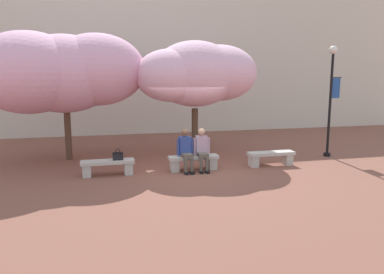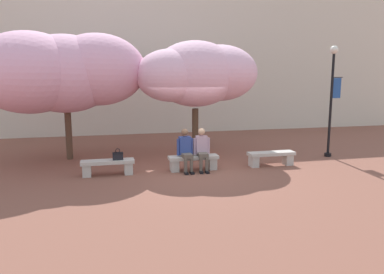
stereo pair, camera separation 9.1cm
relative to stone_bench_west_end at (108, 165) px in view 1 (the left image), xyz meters
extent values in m
plane|color=brown|center=(2.56, 0.00, -0.29)|extent=(100.00, 100.00, 0.00)
cube|color=beige|center=(2.56, 9.40, 3.35)|extent=(28.00, 4.00, 7.29)
cube|color=#BCB7AD|center=(0.00, 0.00, 0.11)|extent=(1.53, 0.43, 0.10)
cube|color=#BCB7AD|center=(-0.59, -0.01, -0.12)|extent=(0.24, 0.34, 0.35)
cube|color=#BCB7AD|center=(0.59, 0.01, -0.12)|extent=(0.24, 0.34, 0.35)
cube|color=#BCB7AD|center=(2.56, 0.00, 0.11)|extent=(1.53, 0.43, 0.10)
cube|color=#BCB7AD|center=(1.97, -0.01, -0.12)|extent=(0.24, 0.34, 0.35)
cube|color=#BCB7AD|center=(3.15, 0.01, -0.12)|extent=(0.24, 0.34, 0.35)
cube|color=#BCB7AD|center=(5.12, 0.00, 0.11)|extent=(1.53, 0.43, 0.10)
cube|color=#BCB7AD|center=(4.53, -0.01, -0.12)|extent=(0.24, 0.34, 0.35)
cube|color=#BCB7AD|center=(5.72, 0.01, -0.12)|extent=(0.24, 0.34, 0.35)
cube|color=black|center=(2.24, -0.43, -0.26)|extent=(0.12, 0.23, 0.06)
cylinder|color=brown|center=(2.24, -0.37, -0.05)|extent=(0.10, 0.10, 0.42)
cube|color=black|center=(2.42, -0.41, -0.26)|extent=(0.12, 0.23, 0.06)
cylinder|color=brown|center=(2.42, -0.35, -0.05)|extent=(0.10, 0.10, 0.42)
cube|color=brown|center=(2.32, -0.18, 0.22)|extent=(0.31, 0.42, 0.12)
cube|color=#2D4289|center=(2.30, 0.04, 0.49)|extent=(0.36, 0.25, 0.54)
sphere|color=brown|center=(2.30, 0.04, 0.89)|extent=(0.21, 0.21, 0.21)
cylinder|color=#2D4289|center=(2.09, 0.00, 0.45)|extent=(0.09, 0.09, 0.50)
cylinder|color=#2D4289|center=(2.51, 0.04, 0.45)|extent=(0.09, 0.09, 0.50)
cube|color=black|center=(2.71, -0.41, -0.26)|extent=(0.11, 0.23, 0.06)
cylinder|color=brown|center=(2.71, -0.35, -0.05)|extent=(0.10, 0.10, 0.42)
cube|color=black|center=(2.89, -0.42, -0.26)|extent=(0.11, 0.23, 0.06)
cylinder|color=brown|center=(2.89, -0.36, -0.05)|extent=(0.10, 0.10, 0.42)
cube|color=brown|center=(2.81, -0.18, 0.22)|extent=(0.30, 0.42, 0.12)
cube|color=#B293A8|center=(2.82, 0.04, 0.49)|extent=(0.35, 0.24, 0.54)
sphere|color=tan|center=(2.82, 0.04, 0.89)|extent=(0.21, 0.21, 0.21)
cylinder|color=#B293A8|center=(2.61, 0.03, 0.45)|extent=(0.09, 0.09, 0.50)
cylinder|color=#B293A8|center=(3.03, 0.01, 0.45)|extent=(0.09, 0.09, 0.50)
cube|color=black|center=(0.30, -0.03, 0.27)|extent=(0.30, 0.14, 0.22)
cube|color=black|center=(0.30, -0.03, 0.36)|extent=(0.30, 0.15, 0.04)
torus|color=black|center=(0.30, -0.03, 0.43)|extent=(0.14, 0.02, 0.14)
cylinder|color=#473323|center=(3.11, 2.10, 0.55)|extent=(0.23, 0.23, 1.69)
ellipsoid|color=#EFB7D1|center=(3.11, 2.10, 2.62)|extent=(3.06, 3.09, 2.30)
ellipsoid|color=#EFB7D1|center=(2.18, 1.82, 2.57)|extent=(2.38, 2.37, 1.78)
ellipsoid|color=#EFB7D1|center=(4.04, 2.22, 2.65)|extent=(2.66, 2.92, 2.00)
cylinder|color=#513828|center=(-1.27, 2.44, 0.56)|extent=(0.22, 0.22, 1.70)
ellipsoid|color=#EAA8C6|center=(-1.27, 2.44, 2.62)|extent=(3.46, 3.46, 2.59)
ellipsoid|color=#EAA8C6|center=(-2.33, 2.18, 2.66)|extent=(3.50, 3.81, 2.63)
ellipsoid|color=#EAA8C6|center=(-0.21, 2.42, 2.76)|extent=(3.24, 3.14, 2.43)
cylinder|color=black|center=(7.69, 0.82, -0.23)|extent=(0.24, 0.24, 0.12)
cylinder|color=black|center=(7.69, 0.82, 1.50)|extent=(0.09, 0.09, 3.59)
sphere|color=white|center=(7.69, 0.82, 3.43)|extent=(0.28, 0.28, 0.28)
cylinder|color=black|center=(7.89, 0.82, 2.50)|extent=(0.40, 0.02, 0.02)
cube|color=#234C93|center=(7.89, 0.82, 2.13)|extent=(0.30, 0.02, 0.70)
camera|label=1|loc=(-0.05, -10.84, 2.64)|focal=35.00mm
camera|label=2|loc=(0.04, -10.86, 2.64)|focal=35.00mm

